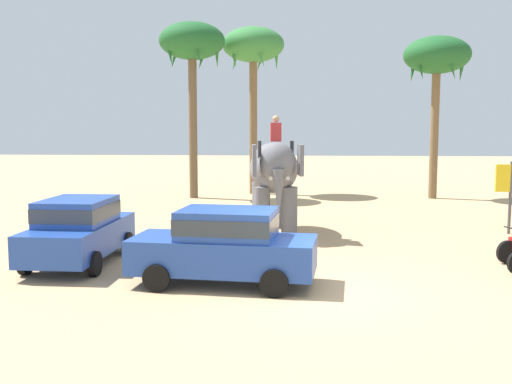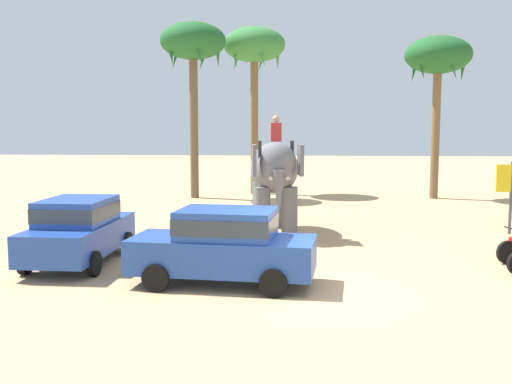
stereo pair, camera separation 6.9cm
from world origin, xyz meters
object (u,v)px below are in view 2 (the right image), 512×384
Objects in this scene: car_parked_far_side at (79,228)px; palm_tree_left_of_road at (254,50)px; car_sedan_foreground at (224,243)px; signboard_yellow at (512,183)px; elephant_with_mahout at (275,173)px; palm_tree_behind_elephant at (193,46)px; palm_tree_near_hut at (438,59)px.

palm_tree_left_of_road is (3.31, 16.36, 6.55)m from car_parked_far_side.
car_sedan_foreground is 11.02m from signboard_yellow.
palm_tree_behind_elephant reaches higher than elephant_with_mahout.
palm_tree_left_of_road is at bearing 78.55° from car_parked_far_side.
signboard_yellow reaches higher than car_sedan_foreground.
car_parked_far_side is 1.72× the size of signboard_yellow.
elephant_with_mahout is (0.86, 6.57, 1.06)m from car_sedan_foreground.
car_parked_far_side is at bearing -101.45° from palm_tree_left_of_road.
signboard_yellow is at bearing -88.37° from palm_tree_near_hut.
palm_tree_behind_elephant is at bearing 142.88° from signboard_yellow.
palm_tree_near_hut is at bearing -9.32° from palm_tree_left_of_road.
signboard_yellow is (12.12, -9.17, -5.72)m from palm_tree_behind_elephant.
palm_tree_left_of_road reaches higher than elephant_with_mahout.
palm_tree_left_of_road is at bearing 97.59° from elephant_with_mahout.
elephant_with_mahout is at bearing -82.41° from palm_tree_left_of_road.
elephant_with_mahout is at bearing -65.18° from palm_tree_behind_elephant.
signboard_yellow is at bearing -37.12° from palm_tree_behind_elephant.
palm_tree_behind_elephant is at bearing 114.82° from elephant_with_mahout.
palm_tree_left_of_road reaches higher than palm_tree_behind_elephant.
car_sedan_foreground is 19.47m from palm_tree_near_hut.
car_parked_far_side is 0.52× the size of palm_tree_near_hut.
palm_tree_behind_elephant reaches higher than signboard_yellow.
elephant_with_mahout is (4.85, 4.85, 1.06)m from car_parked_far_side.
palm_tree_behind_elephant is at bearing -177.14° from palm_tree_near_hut.
car_sedan_foreground is 1.77× the size of signboard_yellow.
palm_tree_left_of_road is at bearing 170.68° from palm_tree_near_hut.
signboard_yellow is at bearing 22.10° from car_parked_far_side.
palm_tree_near_hut is at bearing 50.37° from car_parked_far_side.
car_sedan_foreground is 19.24m from palm_tree_left_of_road.
signboard_yellow is (8.61, 6.84, 0.76)m from car_sedan_foreground.
signboard_yellow reaches higher than car_parked_far_side.
palm_tree_left_of_road is 15.69m from signboard_yellow.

